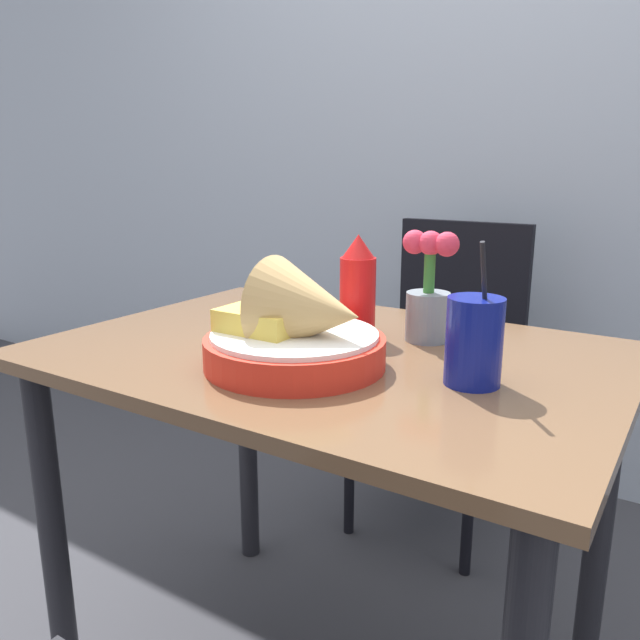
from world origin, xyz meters
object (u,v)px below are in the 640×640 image
Objects in this scene: chair_far_window at (449,347)px; food_basket at (301,331)px; flower_vase at (428,294)px; ketchup_bottle at (360,288)px; drink_cup at (474,344)px.

food_basket is at bearing -84.00° from chair_far_window.
food_basket is 0.28m from flower_vase.
drink_cup is (0.27, -0.15, -0.03)m from ketchup_bottle.
food_basket is 0.27m from drink_cup.
food_basket is 0.22m from ketchup_bottle.
drink_cup reaches higher than ketchup_bottle.
drink_cup is (0.26, 0.07, 0.00)m from food_basket.
chair_far_window is 0.77m from ketchup_bottle.
drink_cup reaches higher than food_basket.
chair_far_window is 0.97m from food_basket.
drink_cup is 1.07× the size of flower_vase.
ketchup_bottle reaches higher than chair_far_window.
drink_cup is (0.36, -0.85, 0.27)m from chair_far_window.
flower_vase is (0.12, 0.04, -0.00)m from ketchup_bottle.
ketchup_bottle reaches higher than food_basket.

